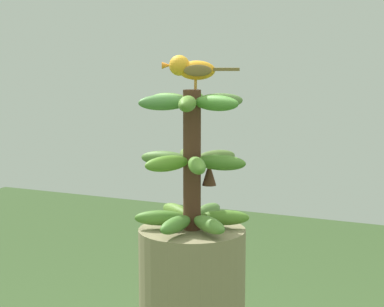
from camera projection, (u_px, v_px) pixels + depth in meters
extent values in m
cylinder|color=#4C2D1E|center=(192.00, 160.00, 1.69)|extent=(0.04, 0.04, 0.35)
ellipsoid|color=#578637|center=(209.00, 225.00, 1.64)|extent=(0.11, 0.13, 0.04)
ellipsoid|color=#54852A|center=(224.00, 218.00, 1.71)|extent=(0.09, 0.13, 0.04)
ellipsoid|color=#56803B|center=(207.00, 211.00, 1.78)|extent=(0.13, 0.05, 0.04)
ellipsoid|color=olive|center=(176.00, 211.00, 1.78)|extent=(0.11, 0.13, 0.04)
ellipsoid|color=#4F832E|center=(160.00, 218.00, 1.71)|extent=(0.09, 0.13, 0.04)
ellipsoid|color=#4F8333|center=(176.00, 225.00, 1.64)|extent=(0.13, 0.05, 0.04)
ellipsoid|color=#598C33|center=(197.00, 165.00, 1.61)|extent=(0.13, 0.10, 0.04)
ellipsoid|color=#4A7A2A|center=(221.00, 162.00, 1.66)|extent=(0.05, 0.13, 0.04)
ellipsoid|color=#5C7C37|center=(216.00, 158.00, 1.73)|extent=(0.13, 0.09, 0.04)
ellipsoid|color=olive|center=(188.00, 156.00, 1.76)|extent=(0.13, 0.10, 0.04)
ellipsoid|color=#547C36|center=(164.00, 159.00, 1.72)|extent=(0.05, 0.13, 0.04)
ellipsoid|color=#588B29|center=(167.00, 164.00, 1.64)|extent=(0.13, 0.09, 0.04)
ellipsoid|color=#50892D|center=(196.00, 100.00, 1.74)|extent=(0.14, 0.07, 0.04)
ellipsoid|color=#4F8331|center=(169.00, 100.00, 1.71)|extent=(0.07, 0.14, 0.04)
ellipsoid|color=#4B803D|center=(164.00, 102.00, 1.64)|extent=(0.12, 0.12, 0.04)
ellipsoid|color=#578430|center=(187.00, 104.00, 1.59)|extent=(0.14, 0.07, 0.04)
ellipsoid|color=#4E8C34|center=(216.00, 103.00, 1.62)|extent=(0.07, 0.14, 0.04)
ellipsoid|color=#557A3A|center=(219.00, 101.00, 1.69)|extent=(0.12, 0.12, 0.04)
cone|color=#4C2D1E|center=(209.00, 174.00, 1.70)|extent=(0.04, 0.04, 0.06)
cylinder|color=#C68933|center=(196.00, 84.00, 1.70)|extent=(0.01, 0.01, 0.02)
cylinder|color=#C68933|center=(196.00, 85.00, 1.68)|extent=(0.00, 0.01, 0.02)
ellipsoid|color=orange|center=(196.00, 70.00, 1.68)|extent=(0.07, 0.10, 0.05)
ellipsoid|color=brown|center=(198.00, 70.00, 1.70)|extent=(0.04, 0.07, 0.03)
ellipsoid|color=brown|center=(198.00, 70.00, 1.66)|extent=(0.04, 0.07, 0.03)
cube|color=brown|center=(226.00, 69.00, 1.68)|extent=(0.05, 0.07, 0.01)
sphere|color=gold|center=(179.00, 65.00, 1.68)|extent=(0.05, 0.05, 0.05)
sphere|color=black|center=(176.00, 64.00, 1.66)|extent=(0.01, 0.01, 0.01)
cone|color=orange|center=(167.00, 65.00, 1.68)|extent=(0.03, 0.03, 0.02)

